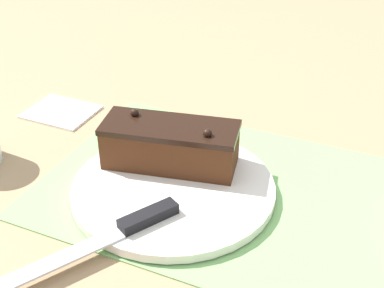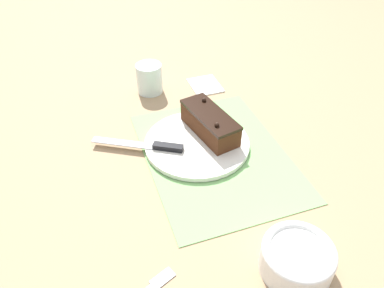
# 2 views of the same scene
# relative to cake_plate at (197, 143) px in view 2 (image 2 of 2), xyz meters

# --- Properties ---
(ground_plane) EXTENTS (3.00, 3.00, 0.00)m
(ground_plane) POSITION_rel_cake_plate_xyz_m (-0.05, -0.03, -0.01)
(ground_plane) COLOR #9E7F5B
(placemat_woven) EXTENTS (0.46, 0.34, 0.00)m
(placemat_woven) POSITION_rel_cake_plate_xyz_m (-0.05, -0.03, -0.01)
(placemat_woven) COLOR #7AB266
(placemat_woven) RESTS_ON ground_plane
(cake_plate) EXTENTS (0.27, 0.27, 0.01)m
(cake_plate) POSITION_rel_cake_plate_xyz_m (0.00, 0.00, 0.00)
(cake_plate) COLOR white
(cake_plate) RESTS_ON placemat_woven
(chocolate_cake) EXTENTS (0.19, 0.11, 0.07)m
(chocolate_cake) POSITION_rel_cake_plate_xyz_m (0.03, -0.04, 0.04)
(chocolate_cake) COLOR #472614
(chocolate_cake) RESTS_ON cake_plate
(serving_knife) EXTENTS (0.14, 0.21, 0.01)m
(serving_knife) POSITION_rel_cake_plate_xyz_m (0.01, 0.11, 0.01)
(serving_knife) COLOR black
(serving_knife) RESTS_ON cake_plate
(drinking_glass) EXTENTS (0.08, 0.08, 0.09)m
(drinking_glass) POSITION_rel_cake_plate_xyz_m (0.30, 0.05, 0.04)
(drinking_glass) COLOR silver
(drinking_glass) RESTS_ON ground_plane
(small_bowl) EXTENTS (0.13, 0.13, 0.06)m
(small_bowl) POSITION_rel_cake_plate_xyz_m (-0.39, -0.05, 0.02)
(small_bowl) COLOR white
(small_bowl) RESTS_ON ground_plane
(folded_napkin) EXTENTS (0.11, 0.09, 0.01)m
(folded_napkin) POSITION_rel_cake_plate_xyz_m (0.27, -0.12, -0.01)
(folded_napkin) COLOR white
(folded_napkin) RESTS_ON ground_plane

